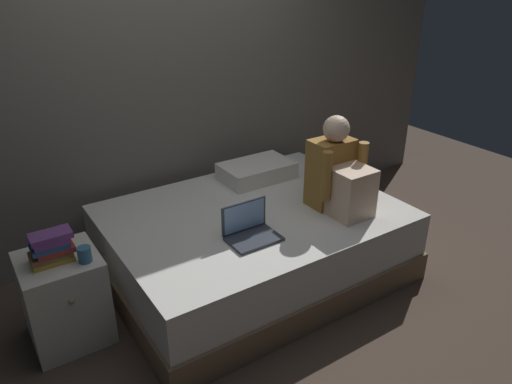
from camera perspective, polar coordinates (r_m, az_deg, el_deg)
name	(u,v)px	position (r m, az deg, el deg)	size (l,w,h in m)	color
ground_plane	(253,303)	(3.35, -0.38, -12.93)	(8.00, 8.00, 0.00)	#47382D
wall_back	(164,71)	(3.76, -10.77, 13.82)	(5.60, 0.10, 2.70)	slate
bed	(253,242)	(3.50, -0.33, -5.97)	(2.00, 1.50, 0.52)	#7A6047
nightstand	(65,298)	(3.14, -21.59, -11.58)	(0.44, 0.46, 0.56)	beige
person_sitting	(339,175)	(3.35, 9.75, 1.96)	(0.39, 0.44, 0.66)	olive
laptop	(250,230)	(3.03, -0.73, -4.45)	(0.32, 0.23, 0.22)	#333842
pillow	(257,171)	(3.85, 0.08, 2.52)	(0.56, 0.36, 0.13)	silver
book_stack	(51,248)	(2.93, -23.01, -6.10)	(0.24, 0.15, 0.18)	gold
mug	(85,254)	(2.89, -19.56, -6.95)	(0.08, 0.08, 0.09)	teal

